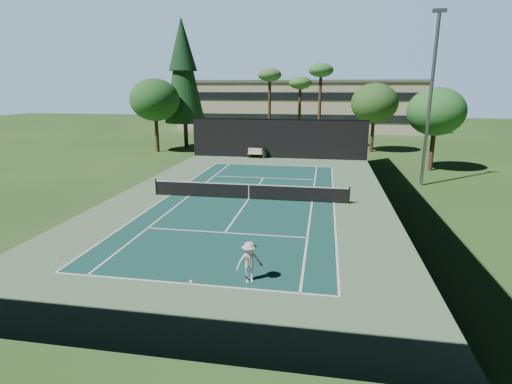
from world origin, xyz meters
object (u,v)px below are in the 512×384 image
player (250,262)px  tennis_ball_a (60,257)px  trash_bin (264,154)px  tennis_ball_b (211,187)px  tennis_net (249,191)px  tennis_ball_c (299,196)px  tennis_ball_d (207,182)px  park_bench (255,153)px

player → tennis_ball_a: size_ratio=24.48×
player → trash_bin: bearing=73.7°
tennis_ball_b → trash_bin: trash_bin is taller
tennis_ball_a → tennis_ball_b: tennis_ball_a is taller
tennis_net → trash_bin: size_ratio=13.65×
tennis_ball_c → tennis_ball_d: (-7.22, 2.66, -0.00)m
tennis_net → tennis_ball_d: size_ratio=219.40×
park_bench → trash_bin: size_ratio=1.59×
tennis_ball_b → park_bench: size_ratio=0.04×
player → trash_bin: size_ratio=1.69×
tennis_ball_c → trash_bin: 15.08m
park_bench → trash_bin: (0.94, -0.00, -0.07)m
trash_bin → player: bearing=-82.5°
tennis_ball_b → park_bench: (0.94, 13.15, 0.52)m
tennis_ball_a → trash_bin: trash_bin is taller
tennis_ball_c → tennis_ball_d: 7.69m
tennis_net → tennis_ball_b: (-3.26, 2.56, -0.53)m
tennis_ball_a → tennis_ball_c: tennis_ball_a is taller
player → tennis_ball_a: 8.47m
trash_bin → tennis_ball_c: bearing=-72.3°
tennis_ball_b → player: bearing=-68.5°
trash_bin → tennis_ball_a: bearing=-100.4°
tennis_ball_c → tennis_ball_d: bearing=159.8°
trash_bin → tennis_ball_b: bearing=-98.2°
tennis_ball_b → tennis_net: bearing=-38.2°
tennis_ball_c → park_bench: size_ratio=0.04×
player → tennis_ball_a: bearing=151.2°
player → tennis_ball_d: 16.53m
tennis_net → park_bench: 15.88m
park_bench → tennis_ball_a: bearing=-98.5°
tennis_net → tennis_ball_a: size_ratio=198.23×
tennis_ball_d → player: bearing=-68.0°
tennis_ball_b → trash_bin: (1.88, 13.15, 0.45)m
player → tennis_ball_a: player is taller
tennis_net → park_bench: (-2.32, 15.71, -0.01)m
tennis_ball_c → tennis_net: bearing=-157.1°
tennis_ball_b → tennis_ball_d: bearing=117.1°
tennis_net → player: bearing=-79.0°
tennis_ball_c → tennis_ball_a: bearing=-128.4°
player → tennis_ball_c: player is taller
tennis_ball_b → tennis_ball_c: bearing=-10.6°
tennis_net → tennis_ball_b: bearing=141.8°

